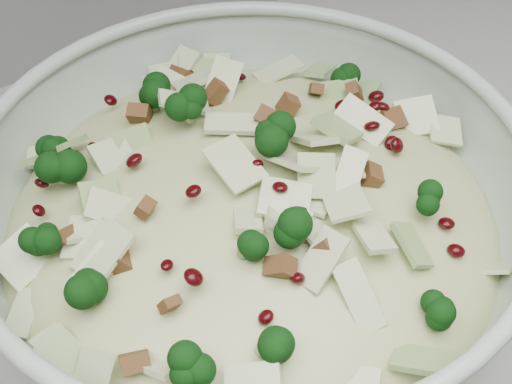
% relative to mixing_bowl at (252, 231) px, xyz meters
% --- Properties ---
extents(mixing_bowl, '(0.48, 0.48, 0.15)m').
position_rel_mixing_bowl_xyz_m(mixing_bowl, '(0.00, 0.00, 0.00)').
color(mixing_bowl, '#A2B3A6').
rests_on(mixing_bowl, counter).
extents(salad, '(0.47, 0.47, 0.15)m').
position_rel_mixing_bowl_xyz_m(salad, '(0.00, -0.00, 0.02)').
color(salad, '#BEC284').
rests_on(salad, mixing_bowl).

